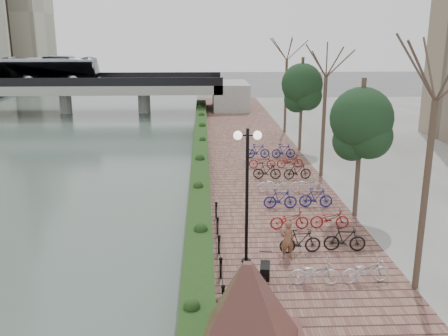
{
  "coord_description": "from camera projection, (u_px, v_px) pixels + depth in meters",
  "views": [
    {
      "loc": [
        0.84,
        -13.09,
        8.86
      ],
      "look_at": [
        1.91,
        12.44,
        2.0
      ],
      "focal_mm": 40.0,
      "sensor_mm": 36.0,
      "label": 1
    }
  ],
  "objects": [
    {
      "name": "lamppost",
      "position": [
        247.0,
        168.0,
        17.98
      ],
      "size": [
        1.02,
        0.32,
        5.15
      ],
      "color": "black",
      "rests_on": "promenade"
    },
    {
      "name": "granite_monument",
      "position": [
        247.0,
        312.0,
        12.88
      ],
      "size": [
        5.29,
        5.29,
        2.81
      ],
      "color": "#401B1C",
      "rests_on": "promenade"
    },
    {
      "name": "motorcycle",
      "position": [
        265.0,
        271.0,
        17.21
      ],
      "size": [
        0.68,
        1.56,
        0.94
      ],
      "primitive_type": null,
      "rotation": [
        0.0,
        0.0,
        -0.14
      ],
      "color": "black",
      "rests_on": "promenade"
    },
    {
      "name": "bridge",
      "position": [
        61.0,
        84.0,
        56.83
      ],
      "size": [
        36.0,
        10.77,
        6.5
      ],
      "color": "gray",
      "rests_on": "ground"
    },
    {
      "name": "promenade",
      "position": [
        253.0,
        174.0,
        31.88
      ],
      "size": [
        8.0,
        75.0,
        0.5
      ],
      "primitive_type": "cube",
      "color": "brown",
      "rests_on": "ground"
    },
    {
      "name": "bicycle_parking",
      "position": [
        294.0,
        192.0,
        25.82
      ],
      "size": [
        2.4,
        19.89,
        1.0
      ],
      "color": "silver",
      "rests_on": "promenade"
    },
    {
      "name": "hedge",
      "position": [
        200.0,
        157.0,
        34.01
      ],
      "size": [
        1.1,
        56.0,
        0.6
      ],
      "primitive_type": "cube",
      "color": "black",
      "rests_on": "promenade"
    },
    {
      "name": "pedestrian",
      "position": [
        287.0,
        240.0,
        19.09
      ],
      "size": [
        0.61,
        0.46,
        1.53
      ],
      "primitive_type": "imported",
      "rotation": [
        0.0,
        0.0,
        3.33
      ],
      "color": "brown",
      "rests_on": "promenade"
    },
    {
      "name": "street_trees",
      "position": [
        338.0,
        135.0,
        26.5
      ],
      "size": [
        3.2,
        37.12,
        6.8
      ],
      "color": "#3D2E24",
      "rests_on": "promenade"
    },
    {
      "name": "chain_fence",
      "position": [
        222.0,
        282.0,
        16.66
      ],
      "size": [
        0.1,
        14.1,
        0.7
      ],
      "color": "black",
      "rests_on": "promenade"
    }
  ]
}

